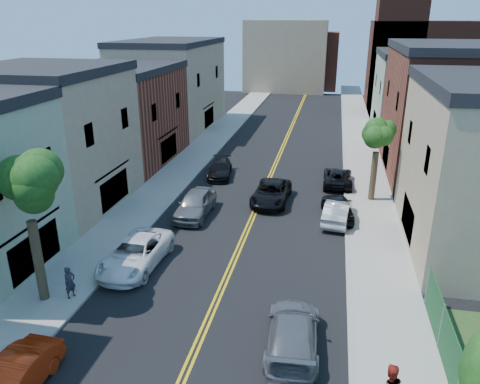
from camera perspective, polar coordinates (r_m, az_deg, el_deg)
The scene contains 24 objects.
sidewalk_left at distance 45.88m, azimuth -5.08°, elevation 5.01°, with size 3.20×100.00×0.15m, color gray.
sidewalk_right at distance 44.22m, azimuth 15.03°, elevation 3.76°, with size 3.20×100.00×0.15m, color gray.
curb_left at distance 45.43m, azimuth -2.95°, elevation 4.90°, with size 0.30×100.00×0.15m, color gray.
curb_right at distance 44.13m, azimuth 12.77°, elevation 3.93°, with size 0.30×100.00×0.15m, color gray.
bldg_left_tan_near at distance 34.08m, azimuth -22.50°, elevation 5.64°, with size 9.00×10.00×9.00m, color #998466.
bldg_left_brick at distance 43.49m, azimuth -14.57°, elevation 8.87°, with size 9.00×12.00×8.00m, color brown.
bldg_left_tan_far at distance 56.11m, azimuth -8.46°, elevation 12.64°, with size 9.00×16.00×9.50m, color #998466.
bldg_right_brick at distance 42.05m, azimuth 24.19°, elevation 8.73°, with size 9.00×14.00×10.00m, color brown.
bldg_right_palegrn at distance 55.73m, azimuth 21.20°, elevation 10.92°, with size 9.00×12.00×8.50m, color gray.
church at distance 70.55m, azimuth 21.58°, elevation 15.14°, with size 16.20×14.20×22.60m.
backdrop_left at distance 85.03m, azimuth 5.66°, elevation 16.32°, with size 14.00×8.00×12.00m, color #998466.
backdrop_center at distance 88.77m, azimuth 8.59°, elevation 15.73°, with size 10.00×8.00×10.00m, color brown.
tree_left_mid at distance 21.46m, azimuth -25.24°, elevation 2.79°, with size 5.20×5.20×9.29m.
tree_right_far at distance 33.18m, azimuth 16.81°, elevation 8.20°, with size 4.40×4.40×8.03m.
red_sedan at distance 19.02m, azimuth -26.20°, elevation -20.09°, with size 1.47×4.22×1.39m, color red.
white_pickup at distance 25.29m, azimuth -12.74°, elevation -7.40°, with size 2.53×5.48×1.52m, color white.
grey_car_left at distance 30.91m, azimuth -5.53°, elevation -1.46°, with size 1.98×4.91×1.67m, color slate.
black_car_left at distance 38.48m, azimuth -2.50°, elevation 2.84°, with size 1.81×4.44×1.29m, color black.
grey_car_right at distance 19.31m, azimuth 6.54°, elevation -16.85°, with size 2.07×5.09×1.48m, color #5C5E64.
black_car_right at distance 31.13m, azimuth 11.94°, elevation -1.81°, with size 1.82×4.51×1.54m, color black.
silver_car_right at distance 30.55m, azimuth 11.93°, elevation -2.33°, with size 1.54×4.42×1.46m, color #ACAEB4.
dark_car_right_far at distance 37.27m, azimuth 11.95°, elevation 1.81°, with size 2.18×4.73×1.31m, color black.
black_suv_lane at distance 33.08m, azimuth 3.88°, elevation -0.10°, with size 2.40×5.20×1.45m, color black.
pedestrian_left at distance 23.28m, azimuth -20.24°, elevation -10.42°, with size 0.57×0.37×1.56m, color #26262E.
Camera 1 is at (4.73, -2.33, 12.49)m, focal length 34.61 mm.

